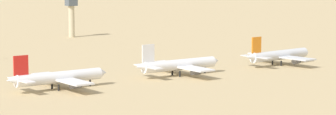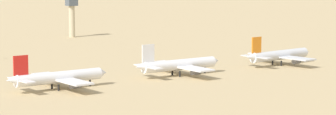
{
  "view_description": "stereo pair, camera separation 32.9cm",
  "coord_description": "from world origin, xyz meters",
  "px_view_note": "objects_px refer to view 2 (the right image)",
  "views": [
    {
      "loc": [
        -141.11,
        -218.78,
        39.24
      ],
      "look_at": [
        0.15,
        -0.67,
        6.0
      ],
      "focal_mm": 79.22,
      "sensor_mm": 36.0,
      "label": 1
    },
    {
      "loc": [
        -140.83,
        -218.96,
        39.24
      ],
      "look_at": [
        0.15,
        -0.67,
        6.0
      ],
      "focal_mm": 79.22,
      "sensor_mm": 36.0,
      "label": 2
    }
  ],
  "objects_px": {
    "parked_jet_red_1": "(58,77)",
    "control_tower": "(72,13)",
    "parked_jet_orange_3": "(279,55)",
    "parked_jet_white_2": "(178,65)"
  },
  "relations": [
    {
      "from": "parked_jet_red_1",
      "to": "control_tower",
      "type": "xyz_separation_m",
      "value": [
        74.9,
        146.85,
        9.14
      ]
    },
    {
      "from": "parked_jet_orange_3",
      "to": "control_tower",
      "type": "bearing_deg",
      "value": 90.89
    },
    {
      "from": "parked_jet_red_1",
      "to": "control_tower",
      "type": "height_order",
      "value": "control_tower"
    },
    {
      "from": "parked_jet_red_1",
      "to": "parked_jet_white_2",
      "type": "distance_m",
      "value": 47.28
    },
    {
      "from": "parked_jet_white_2",
      "to": "parked_jet_orange_3",
      "type": "xyz_separation_m",
      "value": [
        47.78,
        1.75,
        -0.03
      ]
    },
    {
      "from": "parked_jet_red_1",
      "to": "parked_jet_orange_3",
      "type": "xyz_separation_m",
      "value": [
        94.96,
        4.84,
        0.04
      ]
    },
    {
      "from": "parked_jet_red_1",
      "to": "parked_jet_orange_3",
      "type": "relative_size",
      "value": 0.99
    },
    {
      "from": "parked_jet_orange_3",
      "to": "parked_jet_white_2",
      "type": "bearing_deg",
      "value": 174.95
    },
    {
      "from": "parked_jet_red_1",
      "to": "control_tower",
      "type": "relative_size",
      "value": 1.64
    },
    {
      "from": "parked_jet_red_1",
      "to": "parked_jet_white_2",
      "type": "bearing_deg",
      "value": -0.03
    }
  ]
}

